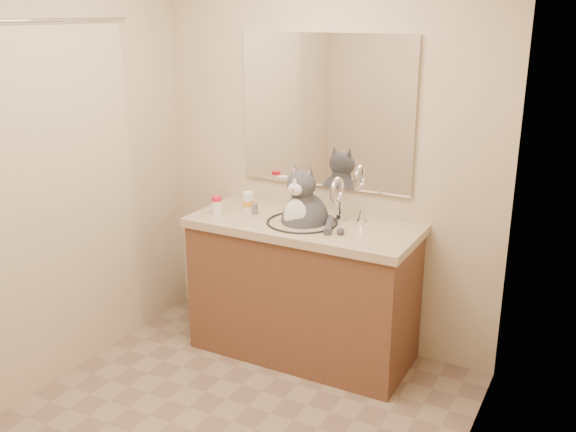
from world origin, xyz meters
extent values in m
cube|color=beige|center=(0.00, 1.25, 1.20)|extent=(2.20, 0.01, 2.40)
cube|color=beige|center=(-1.10, 0.00, 1.20)|extent=(0.01, 2.50, 2.40)
cube|color=beige|center=(1.10, 0.00, 1.20)|extent=(0.01, 2.50, 2.40)
cube|color=brown|center=(0.00, 0.96, 0.40)|extent=(1.30, 0.55, 0.80)
cube|color=tan|center=(0.00, 0.96, 0.83)|extent=(1.34, 0.59, 0.05)
torus|color=black|center=(0.00, 0.94, 0.85)|extent=(0.42, 0.42, 0.02)
ellipsoid|color=white|center=(0.00, 0.94, 0.78)|extent=(0.40, 0.40, 0.15)
cylinder|color=silver|center=(0.17, 1.11, 0.95)|extent=(0.03, 0.03, 0.18)
torus|color=silver|center=(0.17, 1.05, 1.04)|extent=(0.03, 0.16, 0.16)
cone|color=silver|center=(0.30, 1.11, 0.90)|extent=(0.06, 0.06, 0.08)
cube|color=white|center=(0.00, 1.24, 1.45)|extent=(1.10, 0.02, 0.90)
cube|color=beige|center=(-1.05, 0.10, 1.00)|extent=(0.01, 1.20, 1.90)
cylinder|color=silver|center=(-1.05, 0.10, 1.97)|extent=(0.02, 1.30, 0.02)
ellipsoid|color=#424347|center=(0.00, 0.98, 0.83)|extent=(0.30, 0.33, 0.37)
ellipsoid|color=silver|center=(-0.01, 0.88, 0.89)|extent=(0.16, 0.10, 0.23)
ellipsoid|color=#424347|center=(0.00, 0.94, 1.08)|extent=(0.18, 0.16, 0.16)
ellipsoid|color=silver|center=(-0.01, 0.87, 1.07)|extent=(0.09, 0.05, 0.07)
sphere|color=#D88C8C|center=(-0.01, 0.84, 1.07)|extent=(0.02, 0.02, 0.02)
cone|color=#424347|center=(-0.05, 0.95, 1.16)|extent=(0.08, 0.06, 0.08)
cone|color=#424347|center=(0.05, 0.94, 1.16)|extent=(0.08, 0.06, 0.08)
cylinder|color=#424347|center=(0.18, 0.92, 0.87)|extent=(0.12, 0.25, 0.04)
cylinder|color=white|center=(-0.53, 0.86, 0.89)|extent=(0.07, 0.07, 0.08)
cylinder|color=red|center=(-0.53, 0.86, 0.94)|extent=(0.08, 0.08, 0.02)
cylinder|color=white|center=(-0.40, 1.00, 0.90)|extent=(0.07, 0.07, 0.09)
cylinder|color=orange|center=(-0.40, 1.00, 0.90)|extent=(0.07, 0.07, 0.04)
cylinder|color=white|center=(-0.40, 1.00, 0.95)|extent=(0.07, 0.07, 0.02)
cylinder|color=gray|center=(-0.32, 0.96, 0.88)|extent=(0.05, 0.05, 0.06)
camera|label=1|loc=(1.58, -2.19, 2.01)|focal=40.00mm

